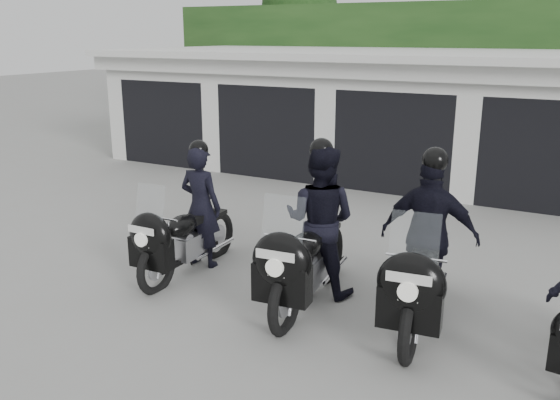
% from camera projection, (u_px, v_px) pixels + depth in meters
% --- Properties ---
extents(ground, '(80.00, 80.00, 0.00)m').
position_uv_depth(ground, '(266.00, 283.00, 8.33)').
color(ground, gray).
rests_on(ground, ground).
extents(garage_block, '(16.40, 6.80, 2.96)m').
position_uv_depth(garage_block, '(425.00, 115.00, 14.77)').
color(garage_block, silver).
rests_on(garage_block, ground).
extents(background_vegetation, '(20.00, 3.90, 5.80)m').
position_uv_depth(background_vegetation, '(482.00, 54.00, 18.35)').
color(background_vegetation, '#193914').
rests_on(background_vegetation, ground).
extents(police_bike_a, '(0.67, 2.26, 1.97)m').
position_uv_depth(police_bike_a, '(188.00, 221.00, 8.53)').
color(police_bike_a, black).
rests_on(police_bike_a, ground).
extents(police_bike_b, '(1.04, 2.49, 2.17)m').
position_uv_depth(police_bike_b, '(314.00, 232.00, 7.62)').
color(police_bike_b, black).
rests_on(police_bike_b, ground).
extents(police_bike_c, '(1.25, 2.49, 2.17)m').
position_uv_depth(police_bike_c, '(426.00, 249.00, 7.03)').
color(police_bike_c, black).
rests_on(police_bike_c, ground).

